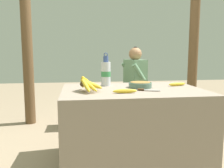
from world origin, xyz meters
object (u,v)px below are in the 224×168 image
(wooden_bench, at_px, (117,99))
(support_post_near, at_px, (27,40))
(loose_banana_side, at_px, (177,84))
(banana_bunch_green, at_px, (93,90))
(water_bottle, at_px, (106,73))
(loose_banana_front, at_px, (125,91))
(seated_vendor, at_px, (132,80))
(serving_bowl, at_px, (140,84))
(banana_bunch_ripe, at_px, (88,84))
(knife, at_px, (145,90))
(support_post_far, at_px, (194,41))

(wooden_bench, xyz_separation_m, support_post_near, (-1.22, 0.27, 0.81))
(loose_banana_side, relative_size, banana_bunch_green, 0.69)
(water_bottle, bearing_deg, loose_banana_front, -76.94)
(water_bottle, height_order, support_post_near, support_post_near)
(loose_banana_side, height_order, banana_bunch_green, loose_banana_side)
(wooden_bench, height_order, banana_bunch_green, banana_bunch_green)
(banana_bunch_green, bearing_deg, wooden_bench, 0.47)
(seated_vendor, bearing_deg, water_bottle, 48.58)
(serving_bowl, relative_size, loose_banana_side, 1.10)
(banana_bunch_ripe, bearing_deg, loose_banana_side, 13.48)
(serving_bowl, xyz_separation_m, banana_bunch_green, (-0.37, 1.08, -0.21))
(seated_vendor, bearing_deg, wooden_bench, -26.90)
(knife, distance_m, support_post_far, 2.00)
(banana_bunch_ripe, bearing_deg, banana_bunch_green, 84.43)
(banana_bunch_ripe, relative_size, banana_bunch_green, 1.13)
(seated_vendor, bearing_deg, banana_bunch_ripe, 47.68)
(banana_bunch_ripe, relative_size, support_post_far, 0.13)
(wooden_bench, xyz_separation_m, support_post_far, (1.22, 0.27, 0.81))
(knife, bearing_deg, water_bottle, 152.62)
(banana_bunch_ripe, bearing_deg, seated_vendor, 61.61)
(water_bottle, relative_size, seated_vendor, 0.29)
(banana_bunch_ripe, xyz_separation_m, wooden_bench, (0.45, 1.23, -0.39))
(water_bottle, bearing_deg, support_post_near, 128.85)
(loose_banana_side, xyz_separation_m, wooden_bench, (-0.41, 1.03, -0.34))
(wooden_bench, bearing_deg, banana_bunch_green, -179.53)
(serving_bowl, relative_size, wooden_bench, 0.16)
(loose_banana_front, xyz_separation_m, banana_bunch_green, (-0.17, 1.36, -0.20))
(serving_bowl, distance_m, seated_vendor, 1.05)
(wooden_bench, bearing_deg, support_post_far, 12.32)
(banana_bunch_ripe, distance_m, loose_banana_side, 0.89)
(loose_banana_side, bearing_deg, banana_bunch_ripe, -166.52)
(water_bottle, distance_m, loose_banana_side, 0.70)
(water_bottle, distance_m, support_post_far, 1.94)
(loose_banana_side, xyz_separation_m, knife, (-0.38, -0.24, -0.01))
(loose_banana_side, bearing_deg, serving_bowl, -171.60)
(support_post_near, height_order, support_post_far, same)
(banana_bunch_green, bearing_deg, banana_bunch_ripe, -95.57)
(banana_bunch_ripe, distance_m, knife, 0.49)
(banana_bunch_ripe, relative_size, support_post_near, 0.13)
(serving_bowl, height_order, support_post_far, support_post_far)
(serving_bowl, distance_m, support_post_far, 1.85)
(support_post_far, bearing_deg, knife, -127.79)
(banana_bunch_ripe, height_order, knife, banana_bunch_ripe)
(serving_bowl, height_order, water_bottle, water_bottle)
(loose_banana_side, relative_size, knife, 1.04)
(loose_banana_side, distance_m, support_post_near, 2.14)
(banana_bunch_ripe, height_order, support_post_near, support_post_near)
(banana_bunch_green, bearing_deg, serving_bowl, -71.25)
(banana_bunch_ripe, distance_m, water_bottle, 0.37)
(banana_bunch_ripe, distance_m, support_post_near, 1.74)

